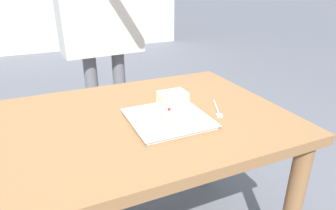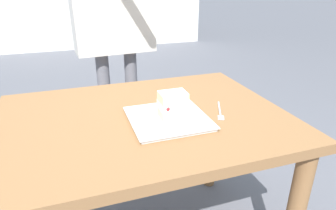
{
  "view_description": "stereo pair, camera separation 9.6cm",
  "coord_description": "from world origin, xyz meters",
  "px_view_note": "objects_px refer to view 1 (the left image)",
  "views": [
    {
      "loc": [
        0.33,
        0.99,
        1.24
      ],
      "look_at": [
        -0.08,
        0.08,
        0.8
      ],
      "focal_mm": 31.29,
      "sensor_mm": 36.0,
      "label": 1
    },
    {
      "loc": [
        0.24,
        1.03,
        1.24
      ],
      "look_at": [
        -0.08,
        0.08,
        0.8
      ],
      "focal_mm": 31.29,
      "sensor_mm": 36.0,
      "label": 2
    }
  ],
  "objects_px": {
    "dessert_plate": "(168,119)",
    "cake_slice": "(173,104)",
    "diner_person": "(99,4)",
    "dessert_fork": "(217,110)",
    "patio_table": "(143,142)"
  },
  "relations": [
    {
      "from": "dessert_plate",
      "to": "diner_person",
      "type": "height_order",
      "value": "diner_person"
    },
    {
      "from": "dessert_plate",
      "to": "cake_slice",
      "type": "relative_size",
      "value": 2.79
    },
    {
      "from": "cake_slice",
      "to": "diner_person",
      "type": "distance_m",
      "value": 0.84
    },
    {
      "from": "diner_person",
      "to": "cake_slice",
      "type": "bearing_deg",
      "value": 96.06
    },
    {
      "from": "patio_table",
      "to": "diner_person",
      "type": "bearing_deg",
      "value": -91.39
    },
    {
      "from": "patio_table",
      "to": "dessert_plate",
      "type": "xyz_separation_m",
      "value": [
        -0.08,
        0.08,
        0.12
      ]
    },
    {
      "from": "dessert_fork",
      "to": "patio_table",
      "type": "bearing_deg",
      "value": -13.65
    },
    {
      "from": "cake_slice",
      "to": "diner_person",
      "type": "height_order",
      "value": "diner_person"
    },
    {
      "from": "patio_table",
      "to": "dessert_plate",
      "type": "bearing_deg",
      "value": 136.82
    },
    {
      "from": "dessert_plate",
      "to": "dessert_fork",
      "type": "xyz_separation_m",
      "value": [
        -0.22,
        -0.0,
        -0.0
      ]
    },
    {
      "from": "dessert_plate",
      "to": "diner_person",
      "type": "distance_m",
      "value": 0.86
    },
    {
      "from": "dessert_plate",
      "to": "patio_table",
      "type": "bearing_deg",
      "value": -43.18
    },
    {
      "from": "dessert_plate",
      "to": "diner_person",
      "type": "bearing_deg",
      "value": -85.33
    },
    {
      "from": "patio_table",
      "to": "dessert_fork",
      "type": "relative_size",
      "value": 7.06
    },
    {
      "from": "dessert_plate",
      "to": "dessert_fork",
      "type": "bearing_deg",
      "value": -179.52
    }
  ]
}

